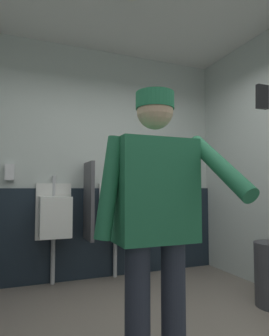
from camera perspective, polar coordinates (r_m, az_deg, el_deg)
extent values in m
cube|color=silver|center=(3.85, -7.18, 1.27)|extent=(3.85, 0.12, 2.87)
cube|color=#19232D|center=(3.80, -7.00, -12.14)|extent=(3.25, 0.03, 1.09)
cube|color=white|center=(3.65, -15.28, -7.96)|extent=(0.40, 0.05, 0.65)
cube|color=white|center=(3.49, -14.97, -8.99)|extent=(0.34, 0.30, 0.45)
cylinder|color=#B7BABF|center=(3.63, -15.18, -3.33)|extent=(0.04, 0.04, 0.24)
cylinder|color=#B7BABF|center=(3.70, -15.36, -16.55)|extent=(0.05, 0.05, 0.55)
cube|color=white|center=(3.81, -3.90, -7.91)|extent=(0.40, 0.05, 0.65)
cube|color=white|center=(3.65, -3.07, -8.88)|extent=(0.34, 0.30, 0.45)
cylinder|color=#B7BABF|center=(3.79, -3.83, -3.47)|extent=(0.04, 0.04, 0.24)
cylinder|color=#B7BABF|center=(3.85, -3.75, -16.14)|extent=(0.05, 0.05, 0.55)
cube|color=#4C4C51|center=(3.51, -8.74, -6.18)|extent=(0.04, 0.40, 0.90)
cylinder|color=#2D3342|center=(1.80, 0.58, -26.77)|extent=(0.14, 0.14, 0.79)
cylinder|color=#2D3342|center=(1.88, 7.46, -25.61)|extent=(0.14, 0.14, 0.79)
cube|color=#26724C|center=(1.70, 4.01, -4.28)|extent=(0.46, 0.24, 0.58)
cylinder|color=#26724C|center=(1.60, -4.84, -3.73)|extent=(0.17, 0.09, 0.56)
cylinder|color=#26724C|center=(1.66, 15.95, 0.46)|extent=(0.09, 0.50, 0.39)
sphere|color=#D8AD8C|center=(1.76, 3.93, 10.81)|extent=(0.21, 0.21, 0.21)
cylinder|color=#26724C|center=(1.77, 3.92, 12.64)|extent=(0.22, 0.22, 0.10)
cube|color=black|center=(1.51, 23.25, 12.39)|extent=(0.06, 0.02, 0.11)
cube|color=silver|center=(3.61, -22.79, -0.74)|extent=(0.10, 0.07, 0.18)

